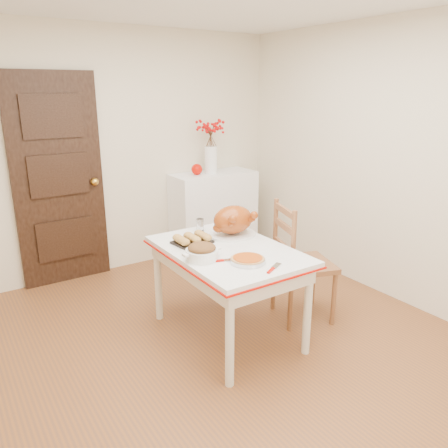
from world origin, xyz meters
TOP-DOWN VIEW (x-y plane):
  - floor at (0.00, 0.00)m, footprint 3.50×4.00m
  - wall_back at (0.00, 2.00)m, footprint 3.50×0.00m
  - wall_right at (1.75, 0.00)m, footprint 0.00×4.00m
  - door_back at (-0.70, 1.97)m, footprint 0.85×0.06m
  - sideboard at (0.96, 1.78)m, footprint 0.97×0.43m
  - kitchen_table at (0.07, 0.17)m, footprint 0.84×1.23m
  - chair_oak at (0.78, 0.06)m, footprint 0.57×0.57m
  - berry_vase at (0.92, 1.78)m, footprint 0.33×0.33m
  - apple at (0.74, 1.78)m, footprint 0.12×0.12m
  - turkey_platter at (0.27, 0.39)m, footprint 0.45×0.39m
  - pumpkin_pie at (0.03, -0.15)m, footprint 0.29×0.29m
  - stuffing_dish at (-0.20, 0.08)m, footprint 0.34×0.29m
  - rolls_tray at (-0.10, 0.42)m, footprint 0.31×0.25m
  - pie_server at (0.11, -0.33)m, footprint 0.20×0.15m
  - carving_knife at (-0.06, -0.04)m, footprint 0.29×0.15m
  - drinking_glass at (0.11, 0.65)m, footprint 0.08×0.08m
  - shaker_pair at (0.41, 0.64)m, footprint 0.10×0.04m

SIDE VIEW (x-z plane):
  - floor at x=0.00m, z-range 0.00..0.00m
  - kitchen_table at x=0.07m, z-range 0.00..0.74m
  - sideboard at x=0.96m, z-range 0.00..0.97m
  - chair_oak at x=0.78m, z-range 0.00..1.02m
  - pie_server at x=0.11m, z-range 0.74..0.75m
  - carving_knife at x=-0.06m, z-range 0.74..0.75m
  - pumpkin_pie at x=0.03m, z-range 0.74..0.79m
  - rolls_tray at x=-0.10m, z-range 0.74..0.81m
  - shaker_pair at x=0.41m, z-range 0.74..0.83m
  - drinking_glass at x=0.11m, z-range 0.74..0.84m
  - stuffing_dish at x=-0.20m, z-range 0.74..0.85m
  - turkey_platter at x=0.27m, z-range 0.74..0.99m
  - door_back at x=-0.70m, z-range 0.00..2.06m
  - apple at x=0.74m, z-range 0.97..1.10m
  - wall_back at x=0.00m, z-range 0.00..2.50m
  - wall_right at x=1.75m, z-range 0.00..2.50m
  - berry_vase at x=0.92m, z-range 0.97..1.60m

